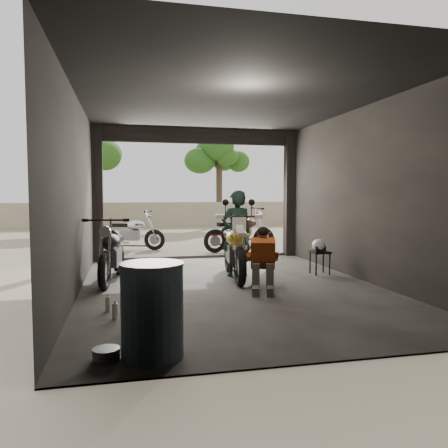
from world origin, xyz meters
name	(u,v)px	position (x,y,z in m)	size (l,w,h in m)	color
ground	(230,287)	(0.00, 0.00, 0.00)	(80.00, 80.00, 0.00)	#7A6D56
garage	(224,212)	(0.00, 0.55, 1.28)	(7.00, 7.13, 3.20)	#2D2B28
boundary_wall	(163,215)	(0.00, 14.00, 0.60)	(18.00, 0.30, 1.20)	gray
tree_left	(95,138)	(-3.00, 12.50, 3.99)	(2.20, 2.20, 5.60)	#382B1E
tree_right	(219,154)	(2.80, 14.00, 3.56)	(2.20, 2.20, 5.00)	#382B1E
main_bike	(234,246)	(0.24, 0.70, 0.63)	(0.78, 1.89, 1.26)	beige
left_bike	(112,250)	(-2.00, 0.89, 0.60)	(0.73, 1.76, 1.19)	black
outside_bike_a	(131,230)	(-1.60, 5.46, 0.57)	(0.69, 1.68, 1.14)	black
outside_bike_b	(240,230)	(1.34, 4.44, 0.61)	(0.75, 1.82, 1.23)	#3C130E
outside_bike_c	(246,227)	(2.11, 6.60, 0.51)	(0.62, 1.49, 1.01)	black
rider	(237,234)	(0.34, 0.91, 0.84)	(0.61, 0.40, 1.68)	black
mechanic	(263,262)	(0.40, -0.56, 0.52)	(0.53, 0.72, 1.04)	#BB5019
stool	(320,255)	(2.00, 0.72, 0.40)	(0.34, 0.34, 0.48)	black
helmet	(319,245)	(1.95, 0.67, 0.60)	(0.26, 0.27, 0.25)	white
oil_drum	(152,312)	(-1.51, -3.00, 0.47)	(0.61, 0.61, 0.94)	#3B5463
sign_post	(341,196)	(3.81, 3.36, 1.55)	(0.77, 0.08, 2.31)	black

